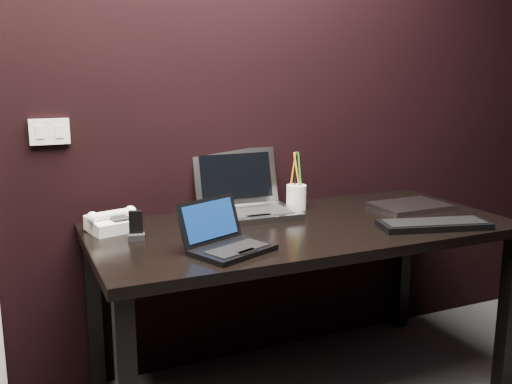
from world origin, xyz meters
name	(u,v)px	position (x,y,z in m)	size (l,w,h in m)	color
wall_back	(199,83)	(0.00, 1.80, 1.30)	(4.00, 4.00, 0.00)	black
wall_switch	(49,132)	(-0.62, 1.79, 1.12)	(0.15, 0.02, 0.10)	silver
desk	(302,243)	(0.30, 1.40, 0.66)	(1.70, 0.80, 0.74)	black
netbook	(226,241)	(-0.11, 1.20, 0.77)	(0.34, 0.32, 0.17)	black
silver_laptop	(246,203)	(0.15, 1.65, 0.79)	(0.40, 0.36, 0.27)	#949499
ext_keyboard	(434,224)	(0.75, 1.14, 0.75)	(0.46, 0.26, 0.03)	black
closed_laptop	(410,206)	(0.88, 1.45, 0.75)	(0.33, 0.24, 0.02)	#99999E
desk_phone	(112,222)	(-0.43, 1.61, 0.78)	(0.21, 0.19, 0.10)	white
mobile_phone	(136,229)	(-0.36, 1.47, 0.78)	(0.07, 0.06, 0.11)	black
pen_cup	(296,196)	(0.40, 1.64, 0.80)	(0.10, 0.10, 0.26)	silver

